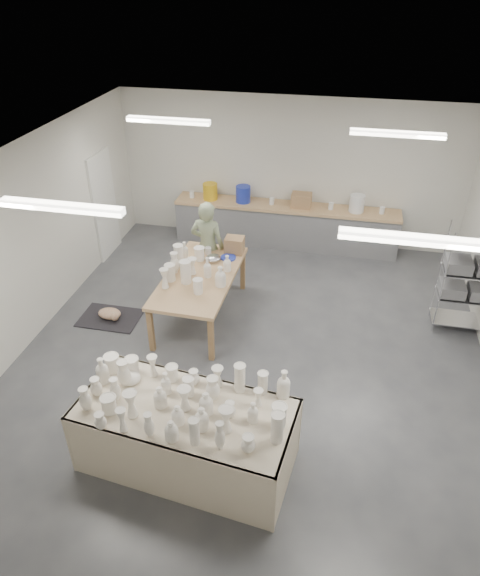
% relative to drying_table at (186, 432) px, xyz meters
% --- Properties ---
extents(room, '(8.00, 8.02, 3.00)m').
position_rel_drying_table_xyz_m(room, '(0.27, 2.20, 1.58)').
color(room, '#424449').
rests_on(room, ground).
extents(back_counter, '(4.60, 0.60, 1.24)m').
position_rel_drying_table_xyz_m(back_counter, '(0.37, 5.80, 0.01)').
color(back_counter, tan).
rests_on(back_counter, ground).
extents(wire_shelf, '(0.88, 0.48, 1.80)m').
position_rel_drying_table_xyz_m(wire_shelf, '(3.58, 3.52, 0.44)').
color(wire_shelf, silver).
rests_on(wire_shelf, ground).
extents(drying_table, '(2.60, 1.45, 1.25)m').
position_rel_drying_table_xyz_m(drying_table, '(0.00, 0.00, 0.00)').
color(drying_table, olive).
rests_on(drying_table, ground).
extents(work_table, '(1.16, 2.22, 1.20)m').
position_rel_drying_table_xyz_m(work_table, '(-0.65, 2.98, 0.37)').
color(work_table, tan).
rests_on(work_table, ground).
extents(rug, '(1.00, 0.70, 0.02)m').
position_rel_drying_table_xyz_m(rug, '(-2.15, 2.53, -0.47)').
color(rug, black).
rests_on(rug, ground).
extents(cat, '(0.40, 0.30, 0.17)m').
position_rel_drying_table_xyz_m(cat, '(-2.13, 2.51, -0.37)').
color(cat, white).
rests_on(cat, rug).
extents(potter, '(0.65, 0.46, 1.70)m').
position_rel_drying_table_xyz_m(potter, '(-0.75, 3.84, 0.37)').
color(potter, gray).
rests_on(potter, ground).
extents(red_stool, '(0.32, 0.32, 0.30)m').
position_rel_drying_table_xyz_m(red_stool, '(-0.75, 4.11, -0.22)').
color(red_stool, '#A61726').
rests_on(red_stool, ground).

